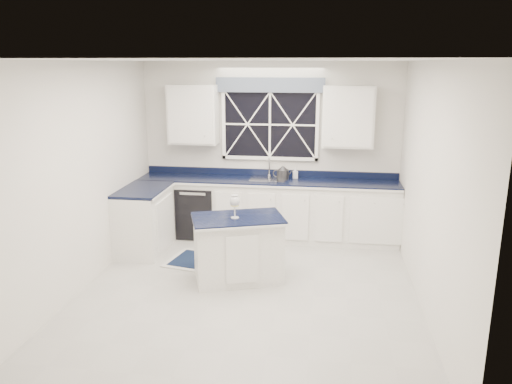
% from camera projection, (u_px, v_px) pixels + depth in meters
% --- Properties ---
extents(ground, '(4.50, 4.50, 0.00)m').
position_uv_depth(ground, '(248.00, 292.00, 6.00)').
color(ground, '#A1A19D').
rests_on(ground, ground).
extents(back_wall, '(4.00, 0.10, 2.70)m').
position_uv_depth(back_wall, '(270.00, 150.00, 7.81)').
color(back_wall, silver).
rests_on(back_wall, ground).
extents(base_cabinets, '(3.99, 1.60, 0.90)m').
position_uv_depth(base_cabinets, '(245.00, 212.00, 7.64)').
color(base_cabinets, white).
rests_on(base_cabinets, ground).
extents(countertop, '(3.98, 0.64, 0.04)m').
position_uv_depth(countertop, '(268.00, 181.00, 7.63)').
color(countertop, black).
rests_on(countertop, base_cabinets).
extents(dishwasher, '(0.60, 0.58, 0.82)m').
position_uv_depth(dishwasher, '(199.00, 210.00, 7.91)').
color(dishwasher, black).
rests_on(dishwasher, ground).
extents(window, '(1.65, 0.09, 1.26)m').
position_uv_depth(window, '(270.00, 119.00, 7.65)').
color(window, black).
rests_on(window, ground).
extents(upper_cabinets, '(3.10, 0.34, 0.90)m').
position_uv_depth(upper_cabinets, '(269.00, 116.00, 7.51)').
color(upper_cabinets, white).
rests_on(upper_cabinets, ground).
extents(faucet, '(0.05, 0.20, 0.30)m').
position_uv_depth(faucet, '(269.00, 167.00, 7.77)').
color(faucet, '#B2B2B5').
rests_on(faucet, countertop).
extents(island, '(1.27, 1.00, 0.83)m').
position_uv_depth(island, '(238.00, 248.00, 6.25)').
color(island, white).
rests_on(island, ground).
extents(rug, '(1.31, 0.94, 0.02)m').
position_uv_depth(rug, '(211.00, 262.00, 6.86)').
color(rug, beige).
rests_on(rug, ground).
extents(kettle, '(0.31, 0.21, 0.22)m').
position_uv_depth(kettle, '(283.00, 173.00, 7.61)').
color(kettle, '#2F2F31').
rests_on(kettle, countertop).
extents(wine_glass, '(0.12, 0.12, 0.29)m').
position_uv_depth(wine_glass, '(235.00, 202.00, 6.06)').
color(wine_glass, silver).
rests_on(wine_glass, island).
extents(soap_bottle, '(0.09, 0.09, 0.17)m').
position_uv_depth(soap_bottle, '(295.00, 173.00, 7.70)').
color(soap_bottle, silver).
rests_on(soap_bottle, countertop).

